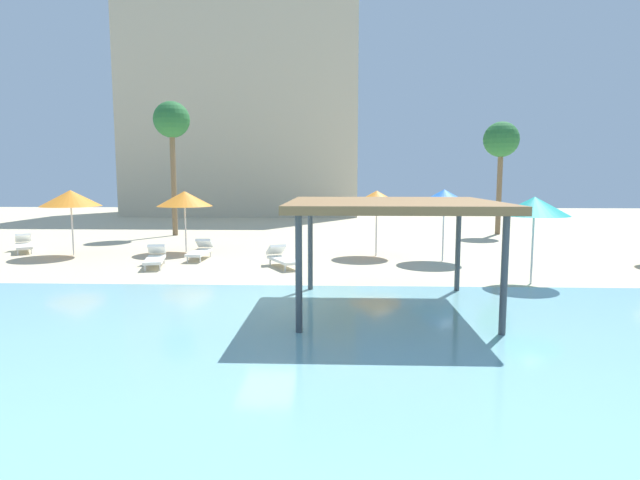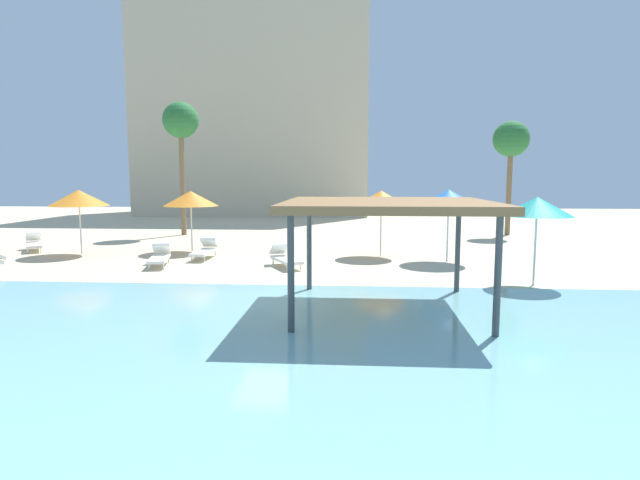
{
  "view_description": "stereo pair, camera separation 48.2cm",
  "coord_description": "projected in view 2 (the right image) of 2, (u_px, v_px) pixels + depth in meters",
  "views": [
    {
      "loc": [
        1.34,
        -13.2,
        3.15
      ],
      "look_at": [
        0.77,
        2.0,
        1.3
      ],
      "focal_mm": 29.29,
      "sensor_mm": 36.0,
      "label": 1
    },
    {
      "loc": [
        1.83,
        -13.18,
        3.15
      ],
      "look_at": [
        0.77,
        2.0,
        1.3
      ],
      "focal_mm": 29.29,
      "sensor_mm": 36.0,
      "label": 2
    }
  ],
  "objects": [
    {
      "name": "beach_umbrella_orange_5",
      "position": [
        79.0,
        198.0,
        21.05
      ],
      "size": [
        2.34,
        2.34,
        2.62
      ],
      "color": "silver",
      "rests_on": "ground"
    },
    {
      "name": "palm_tree_0",
      "position": [
        511.0,
        142.0,
        27.81
      ],
      "size": [
        1.9,
        1.9,
        6.1
      ],
      "color": "brown",
      "rests_on": "ground"
    },
    {
      "name": "lounge_chair_4",
      "position": [
        160.0,
        256.0,
        18.55
      ],
      "size": [
        1.02,
        1.98,
        0.74
      ],
      "rotation": [
        0.0,
        0.0,
        -1.34
      ],
      "color": "white",
      "rests_on": "ground"
    },
    {
      "name": "lagoon_water",
      "position": [
        241.0,
        373.0,
        8.35
      ],
      "size": [
        44.0,
        13.5,
        0.04
      ],
      "primitive_type": "cube",
      "color": "#7AB7C1",
      "rests_on": "ground"
    },
    {
      "name": "beach_umbrella_orange_0",
      "position": [
        381.0,
        198.0,
        20.54
      ],
      "size": [
        2.16,
        2.16,
        2.6
      ],
      "color": "silver",
      "rests_on": "ground"
    },
    {
      "name": "ground_plane",
      "position": [
        285.0,
        299.0,
        13.56
      ],
      "size": [
        80.0,
        80.0,
        0.0
      ],
      "primitive_type": "plane",
      "color": "beige"
    },
    {
      "name": "lounge_chair_5",
      "position": [
        34.0,
        243.0,
        22.32
      ],
      "size": [
        1.53,
        1.92,
        0.74
      ],
      "rotation": [
        0.0,
        0.0,
        -1.0
      ],
      "color": "white",
      "rests_on": "ground"
    },
    {
      "name": "lounge_chair_0",
      "position": [
        205.0,
        250.0,
        20.19
      ],
      "size": [
        0.63,
        1.91,
        0.74
      ],
      "rotation": [
        0.0,
        0.0,
        -1.59
      ],
      "color": "white",
      "rests_on": "ground"
    },
    {
      "name": "beach_umbrella_blue_2",
      "position": [
        449.0,
        198.0,
        19.17
      ],
      "size": [
        2.29,
        2.29,
        2.68
      ],
      "color": "silver",
      "rests_on": "ground"
    },
    {
      "name": "beach_umbrella_teal_7",
      "position": [
        537.0,
        207.0,
        14.98
      ],
      "size": [
        2.0,
        2.0,
        2.57
      ],
      "color": "silver",
      "rests_on": "ground"
    },
    {
      "name": "lounge_chair_2",
      "position": [
        285.0,
        257.0,
        18.33
      ],
      "size": [
        1.42,
        1.96,
        0.74
      ],
      "rotation": [
        0.0,
        0.0,
        -1.08
      ],
      "color": "white",
      "rests_on": "ground"
    },
    {
      "name": "palm_tree_1",
      "position": [
        181.0,
        124.0,
        27.73
      ],
      "size": [
        1.9,
        1.9,
        7.1
      ],
      "color": "brown",
      "rests_on": "ground"
    },
    {
      "name": "beach_umbrella_orange_4",
      "position": [
        191.0,
        199.0,
        21.86
      ],
      "size": [
        2.29,
        2.29,
        2.56
      ],
      "color": "silver",
      "rests_on": "ground"
    },
    {
      "name": "hotel_block_0",
      "position": [
        258.0,
        116.0,
        44.82
      ],
      "size": [
        18.66,
        10.49,
        16.62
      ],
      "primitive_type": "cube",
      "color": "beige",
      "rests_on": "ground"
    },
    {
      "name": "shade_pavilion",
      "position": [
        388.0,
        207.0,
        12.08
      ],
      "size": [
        4.73,
        4.73,
        2.6
      ],
      "color": "#42474C",
      "rests_on": "ground"
    }
  ]
}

